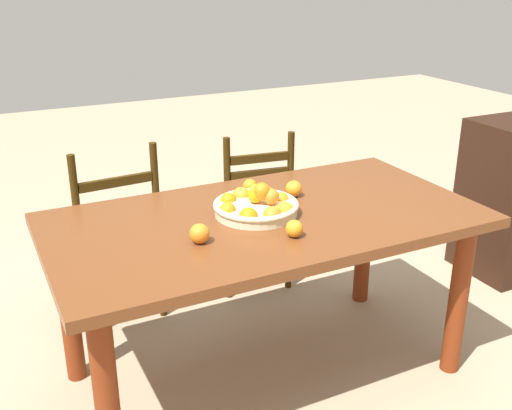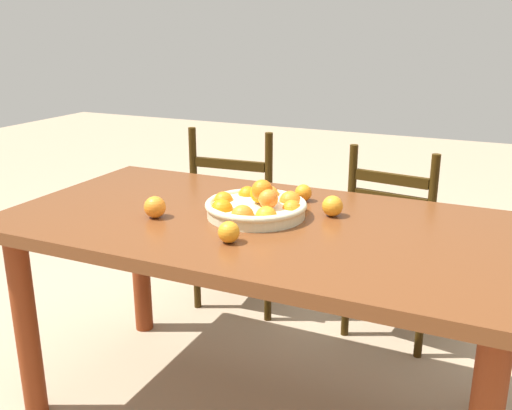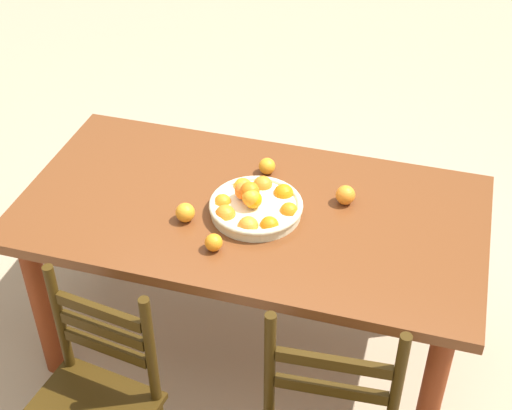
{
  "view_description": "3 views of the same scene",
  "coord_description": "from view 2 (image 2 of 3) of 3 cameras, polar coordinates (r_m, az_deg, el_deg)",
  "views": [
    {
      "loc": [
        -1.05,
        -2.03,
        1.72
      ],
      "look_at": [
        -0.03,
        0.03,
        0.81
      ],
      "focal_mm": 42.67,
      "sensor_mm": 36.0,
      "label": 1
    },
    {
      "loc": [
        0.74,
        -1.67,
        1.39
      ],
      "look_at": [
        -0.03,
        0.03,
        0.81
      ],
      "focal_mm": 40.05,
      "sensor_mm": 36.0,
      "label": 2
    },
    {
      "loc": [
        -0.62,
        2.08,
        2.48
      ],
      "look_at": [
        -0.03,
        0.03,
        0.81
      ],
      "focal_mm": 51.47,
      "sensor_mm": 36.0,
      "label": 3
    }
  ],
  "objects": [
    {
      "name": "orange_loose_2",
      "position": [
        1.97,
        7.65,
        -0.1
      ],
      "size": [
        0.07,
        0.07,
        0.07
      ],
      "primitive_type": "sphere",
      "color": "orange",
      "rests_on": "dining_table"
    },
    {
      "name": "orange_loose_3",
      "position": [
        2.13,
        4.74,
        1.22
      ],
      "size": [
        0.06,
        0.06,
        0.06
      ],
      "primitive_type": "sphere",
      "color": "orange",
      "rests_on": "dining_table"
    },
    {
      "name": "dining_table",
      "position": [
        1.96,
        0.43,
        -4.43
      ],
      "size": [
        1.76,
        0.92,
        0.77
      ],
      "color": "brown",
      "rests_on": "ground"
    },
    {
      "name": "fruit_bowl",
      "position": [
        1.95,
        0.08,
        -0.09
      ],
      "size": [
        0.35,
        0.35,
        0.13
      ],
      "color": "beige",
      "rests_on": "dining_table"
    },
    {
      "name": "orange_loose_0",
      "position": [
        1.97,
        -10.06,
        -0.2
      ],
      "size": [
        0.07,
        0.07,
        0.07
      ],
      "primitive_type": "sphere",
      "color": "orange",
      "rests_on": "dining_table"
    },
    {
      "name": "chair_by_cabinet",
      "position": [
        2.67,
        13.83,
        -3.96
      ],
      "size": [
        0.46,
        0.46,
        0.91
      ],
      "rotation": [
        0.0,
        0.0,
        3.0
      ],
      "color": "#312007",
      "rests_on": "ground"
    },
    {
      "name": "orange_loose_1",
      "position": [
        1.72,
        -2.6,
        -2.74
      ],
      "size": [
        0.07,
        0.07,
        0.07
      ],
      "primitive_type": "sphere",
      "color": "orange",
      "rests_on": "dining_table"
    },
    {
      "name": "chair_near_window",
      "position": [
        2.91,
        -1.37,
        -1.7
      ],
      "size": [
        0.47,
        0.47,
        0.94
      ],
      "rotation": [
        0.0,
        0.0,
        3.21
      ],
      "color": "#312007",
      "rests_on": "ground"
    }
  ]
}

